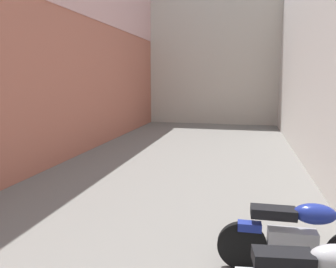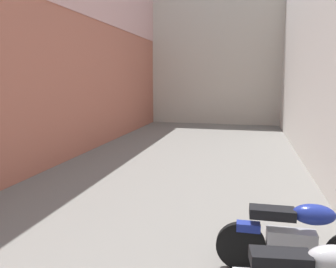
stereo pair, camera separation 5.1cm
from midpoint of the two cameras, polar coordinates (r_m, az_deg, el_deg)
ground_plane at (r=6.35m, az=-3.18°, el=-11.86°), size 34.65×34.65×0.00m
building_left at (r=9.32m, az=-21.62°, el=18.23°), size 0.45×18.65×7.57m
building_far_end at (r=18.10m, az=8.03°, el=13.00°), size 9.52×2.00×6.85m
motorcycle_fifth at (r=4.31m, az=21.30°, el=-16.08°), size 1.85×0.58×1.04m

